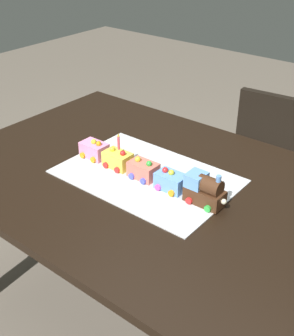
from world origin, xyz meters
The scene contains 10 objects.
ground_plane centered at (0.00, 0.00, 0.00)m, with size 8.00×8.00×0.00m, color #6B6054.
dining_table centered at (0.00, 0.00, 0.63)m, with size 1.40×1.00×0.74m.
chair centered at (-0.20, -0.83, 0.47)m, with size 0.43×0.43×0.86m.
cake_board centered at (-0.03, 0.00, 0.74)m, with size 0.60×0.40×0.00m, color silver.
cake_locomotive centered at (-0.27, 0.01, 0.79)m, with size 0.14×0.08×0.12m.
cake_car_tanker_sky_blue centered at (-0.14, 0.01, 0.77)m, with size 0.10×0.08×0.07m.
cake_car_caboose_coral centered at (-0.02, 0.01, 0.77)m, with size 0.10×0.08×0.07m.
cake_car_hopper_lemon centered at (0.09, 0.01, 0.77)m, with size 0.10×0.08×0.07m.
cake_car_gondola_bubblegum centered at (0.21, 0.01, 0.77)m, with size 0.10×0.08×0.07m.
birthday_candle centered at (0.09, 0.01, 0.85)m, with size 0.01×0.01×0.06m.
Camera 1 is at (-0.86, 1.03, 1.55)m, focal length 47.59 mm.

